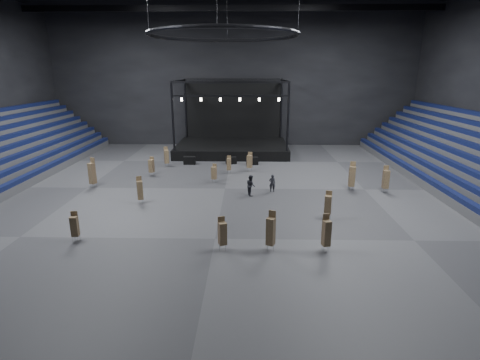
{
  "coord_description": "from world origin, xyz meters",
  "views": [
    {
      "loc": [
        2.04,
        -32.1,
        10.2
      ],
      "look_at": [
        1.4,
        -2.0,
        1.4
      ],
      "focal_mm": 28.0,
      "sensor_mm": 36.0,
      "label": 1
    }
  ],
  "objects_px": {
    "chair_stack_2": "(229,164)",
    "chair_stack_10": "(214,173)",
    "stage": "(232,141)",
    "chair_stack_0": "(166,156)",
    "flight_case_left": "(190,160)",
    "chair_stack_9": "(326,232)",
    "chair_stack_5": "(75,226)",
    "chair_stack_7": "(352,175)",
    "chair_stack_13": "(140,190)",
    "man_center": "(272,183)",
    "crew_member": "(251,185)",
    "flight_case_right": "(252,161)",
    "chair_stack_3": "(351,178)",
    "chair_stack_4": "(271,231)",
    "chair_stack_12": "(386,179)",
    "chair_stack_6": "(222,233)",
    "chair_stack_1": "(151,166)",
    "chair_stack_11": "(92,173)",
    "chair_stack_8": "(250,161)",
    "chair_stack_14": "(328,205)",
    "flight_case_mid": "(231,160)"
  },
  "relations": [
    {
      "from": "chair_stack_4",
      "to": "crew_member",
      "type": "xyz_separation_m",
      "value": [
        -1.1,
        10.15,
        -0.37
      ]
    },
    {
      "from": "flight_case_left",
      "to": "chair_stack_9",
      "type": "xyz_separation_m",
      "value": [
        11.21,
        -21.09,
        0.73
      ]
    },
    {
      "from": "stage",
      "to": "chair_stack_10",
      "type": "distance_m",
      "value": 14.36
    },
    {
      "from": "chair_stack_2",
      "to": "crew_member",
      "type": "xyz_separation_m",
      "value": [
        2.21,
        -7.17,
        -0.09
      ]
    },
    {
      "from": "chair_stack_12",
      "to": "chair_stack_14",
      "type": "relative_size",
      "value": 1.14
    },
    {
      "from": "chair_stack_0",
      "to": "chair_stack_7",
      "type": "relative_size",
      "value": 0.86
    },
    {
      "from": "stage",
      "to": "chair_stack_0",
      "type": "distance_m",
      "value": 10.77
    },
    {
      "from": "stage",
      "to": "chair_stack_12",
      "type": "bearing_deg",
      "value": -50.56
    },
    {
      "from": "chair_stack_1",
      "to": "chair_stack_3",
      "type": "bearing_deg",
      "value": -0.77
    },
    {
      "from": "chair_stack_10",
      "to": "chair_stack_4",
      "type": "bearing_deg",
      "value": -52.88
    },
    {
      "from": "chair_stack_5",
      "to": "chair_stack_6",
      "type": "distance_m",
      "value": 9.26
    },
    {
      "from": "chair_stack_9",
      "to": "chair_stack_14",
      "type": "distance_m",
      "value": 5.05
    },
    {
      "from": "chair_stack_7",
      "to": "crew_member",
      "type": "relative_size",
      "value": 1.45
    },
    {
      "from": "flight_case_left",
      "to": "flight_case_right",
      "type": "relative_size",
      "value": 1.03
    },
    {
      "from": "chair_stack_2",
      "to": "chair_stack_5",
      "type": "distance_m",
      "value": 18.5
    },
    {
      "from": "chair_stack_11",
      "to": "chair_stack_1",
      "type": "bearing_deg",
      "value": 66.91
    },
    {
      "from": "chair_stack_0",
      "to": "crew_member",
      "type": "distance_m",
      "value": 13.51
    },
    {
      "from": "chair_stack_5",
      "to": "chair_stack_12",
      "type": "distance_m",
      "value": 24.82
    },
    {
      "from": "man_center",
      "to": "chair_stack_6",
      "type": "bearing_deg",
      "value": 77.16
    },
    {
      "from": "chair_stack_2",
      "to": "chair_stack_10",
      "type": "bearing_deg",
      "value": -104.86
    },
    {
      "from": "chair_stack_3",
      "to": "man_center",
      "type": "bearing_deg",
      "value": -172.59
    },
    {
      "from": "chair_stack_4",
      "to": "chair_stack_6",
      "type": "relative_size",
      "value": 1.19
    },
    {
      "from": "chair_stack_7",
      "to": "chair_stack_8",
      "type": "relative_size",
      "value": 1.25
    },
    {
      "from": "chair_stack_0",
      "to": "man_center",
      "type": "bearing_deg",
      "value": -62.22
    },
    {
      "from": "flight_case_right",
      "to": "chair_stack_1",
      "type": "xyz_separation_m",
      "value": [
        -10.19,
        -4.89,
        0.62
      ]
    },
    {
      "from": "flight_case_left",
      "to": "flight_case_right",
      "type": "height_order",
      "value": "flight_case_left"
    },
    {
      "from": "flight_case_right",
      "to": "chair_stack_14",
      "type": "bearing_deg",
      "value": -72.11
    },
    {
      "from": "flight_case_right",
      "to": "crew_member",
      "type": "xyz_separation_m",
      "value": [
        -0.24,
        -10.87,
        0.46
      ]
    },
    {
      "from": "chair_stack_1",
      "to": "chair_stack_13",
      "type": "distance_m",
      "value": 8.28
    },
    {
      "from": "chair_stack_11",
      "to": "chair_stack_13",
      "type": "bearing_deg",
      "value": -13.78
    },
    {
      "from": "chair_stack_0",
      "to": "chair_stack_2",
      "type": "distance_m",
      "value": 7.53
    },
    {
      "from": "flight_case_left",
      "to": "chair_stack_11",
      "type": "relative_size",
      "value": 0.48
    },
    {
      "from": "chair_stack_1",
      "to": "chair_stack_11",
      "type": "xyz_separation_m",
      "value": [
        -4.3,
        -4.13,
        0.35
      ]
    },
    {
      "from": "chair_stack_7",
      "to": "chair_stack_9",
      "type": "distance_m",
      "value": 12.74
    },
    {
      "from": "chair_stack_0",
      "to": "chair_stack_5",
      "type": "distance_m",
      "value": 19.06
    },
    {
      "from": "chair_stack_0",
      "to": "chair_stack_8",
      "type": "relative_size",
      "value": 1.08
    },
    {
      "from": "chair_stack_1",
      "to": "chair_stack_13",
      "type": "bearing_deg",
      "value": -69.83
    },
    {
      "from": "flight_case_right",
      "to": "crew_member",
      "type": "height_order",
      "value": "crew_member"
    },
    {
      "from": "chair_stack_3",
      "to": "chair_stack_4",
      "type": "distance_m",
      "value": 14.13
    },
    {
      "from": "stage",
      "to": "chair_stack_12",
      "type": "height_order",
      "value": "stage"
    },
    {
      "from": "stage",
      "to": "chair_stack_1",
      "type": "bearing_deg",
      "value": -122.31
    },
    {
      "from": "chair_stack_4",
      "to": "chair_stack_13",
      "type": "xyz_separation_m",
      "value": [
        -9.91,
        7.93,
        -0.1
      ]
    },
    {
      "from": "chair_stack_11",
      "to": "chair_stack_12",
      "type": "relative_size",
      "value": 1.16
    },
    {
      "from": "chair_stack_8",
      "to": "chair_stack_12",
      "type": "distance_m",
      "value": 13.64
    },
    {
      "from": "flight_case_mid",
      "to": "chair_stack_0",
      "type": "xyz_separation_m",
      "value": [
        -7.09,
        -1.36,
        0.76
      ]
    },
    {
      "from": "stage",
      "to": "chair_stack_2",
      "type": "bearing_deg",
      "value": -89.49
    },
    {
      "from": "flight_case_left",
      "to": "chair_stack_0",
      "type": "relative_size",
      "value": 0.6
    },
    {
      "from": "flight_case_right",
      "to": "chair_stack_8",
      "type": "xyz_separation_m",
      "value": [
        -0.31,
        -2.92,
        0.67
      ]
    },
    {
      "from": "chair_stack_7",
      "to": "man_center",
      "type": "height_order",
      "value": "chair_stack_7"
    },
    {
      "from": "chair_stack_7",
      "to": "chair_stack_13",
      "type": "relative_size",
      "value": 1.16
    }
  ]
}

